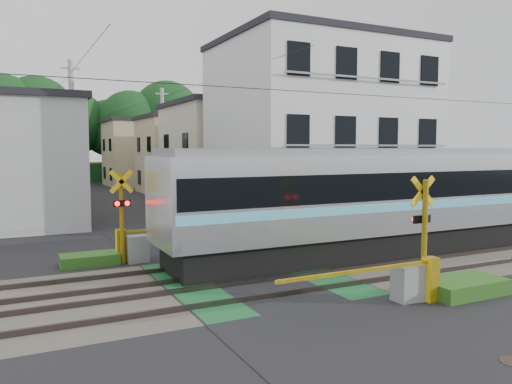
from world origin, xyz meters
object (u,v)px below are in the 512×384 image
crossing_signal_near (412,273)px  pedestrian (85,183)px  crossing_signal_far (135,241)px  apartment_block (319,131)px

crossing_signal_near → pedestrian: crossing_signal_near is taller
crossing_signal_near → pedestrian: bearing=95.4°
crossing_signal_far → pedestrian: crossing_signal_far is taller
crossing_signal_near → apartment_block: size_ratio=0.46×
crossing_signal_near → pedestrian: (-3.25, 34.33, 0.21)m
crossing_signal_far → apartment_block: (11.09, 5.84, 3.94)m
crossing_signal_far → apartment_block: apartment_block is taller
crossing_signal_far → pedestrian: (1.92, 27.03, 0.21)m
apartment_block → pedestrian: apartment_block is taller
apartment_block → pedestrian: size_ratio=5.51×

